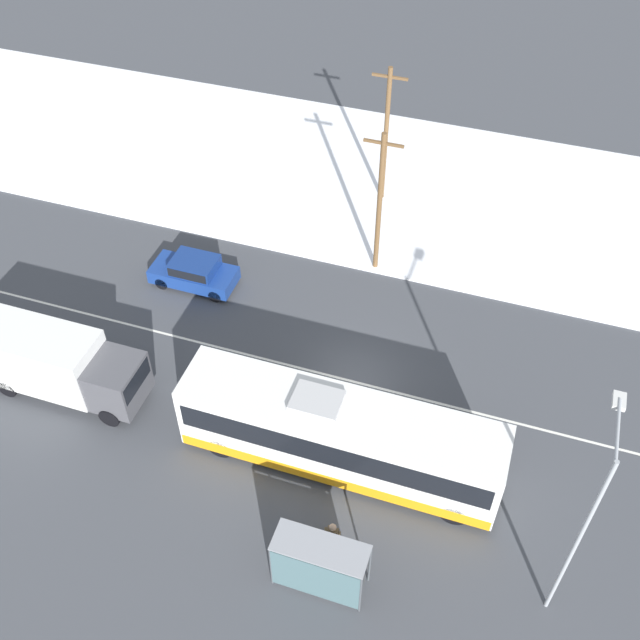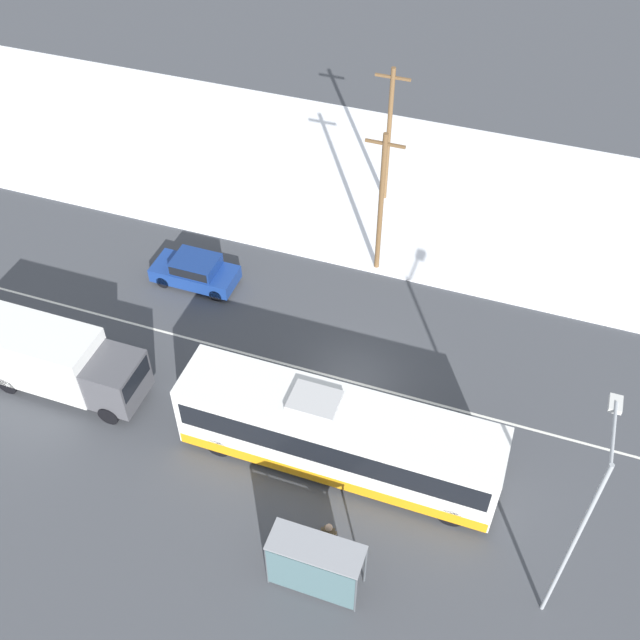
{
  "view_description": "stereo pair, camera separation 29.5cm",
  "coord_description": "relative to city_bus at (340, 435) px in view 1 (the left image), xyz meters",
  "views": [
    {
      "loc": [
        5.16,
        -19.97,
        24.59
      ],
      "look_at": [
        -2.1,
        1.75,
        1.4
      ],
      "focal_mm": 42.0,
      "sensor_mm": 36.0,
      "label": 1
    },
    {
      "loc": [
        5.44,
        -19.88,
        24.59
      ],
      "look_at": [
        -2.1,
        1.75,
        1.4
      ],
      "focal_mm": 42.0,
      "sensor_mm": 36.0,
      "label": 2
    }
  ],
  "objects": [
    {
      "name": "utility_pole_snowlot",
      "position": [
        -2.95,
        17.14,
        2.29
      ],
      "size": [
        1.8,
        0.24,
        7.67
      ],
      "color": "brown",
      "rests_on": "ground_plane"
    },
    {
      "name": "city_bus",
      "position": [
        0.0,
        0.0,
        0.0
      ],
      "size": [
        12.16,
        2.57,
        3.54
      ],
      "color": "white",
      "rests_on": "ground_plane"
    },
    {
      "name": "ground_plane",
      "position": [
        -0.63,
        4.06,
        -1.73
      ],
      "size": [
        120.0,
        120.0,
        0.0
      ],
      "primitive_type": "plane",
      "color": "#424449"
    },
    {
      "name": "bus_shelter",
      "position": [
        0.85,
        -5.13,
        -0.04
      ],
      "size": [
        3.17,
        1.2,
        2.4
      ],
      "color": "gray",
      "rests_on": "ground_plane"
    },
    {
      "name": "lane_marking_center",
      "position": [
        -0.63,
        4.06,
        -1.72
      ],
      "size": [
        60.0,
        0.12,
        0.0
      ],
      "color": "silver",
      "rests_on": "ground_plane"
    },
    {
      "name": "streetlamp",
      "position": [
        8.3,
        -2.78,
        3.54
      ],
      "size": [
        0.36,
        2.63,
        8.48
      ],
      "color": "#9EA3A8",
      "rests_on": "ground_plane"
    },
    {
      "name": "snow_lot",
      "position": [
        -0.63,
        18.41,
        -1.67
      ],
      "size": [
        80.0,
        14.69,
        0.12
      ],
      "color": "white",
      "rests_on": "ground_plane"
    },
    {
      "name": "box_truck",
      "position": [
        -12.24,
        -0.17,
        -0.03
      ],
      "size": [
        7.44,
        2.3,
        3.07
      ],
      "color": "silver",
      "rests_on": "ground_plane"
    },
    {
      "name": "utility_pole_roadside",
      "position": [
        -1.73,
        11.47,
        2.26
      ],
      "size": [
        1.8,
        0.24,
        7.59
      ],
      "color": "brown",
      "rests_on": "ground_plane"
    },
    {
      "name": "sedan_car",
      "position": [
        -9.67,
        7.57,
        -0.91
      ],
      "size": [
        4.09,
        1.8,
        1.51
      ],
      "rotation": [
        0.0,
        0.0,
        3.14
      ],
      "color": "navy",
      "rests_on": "ground_plane"
    },
    {
      "name": "pedestrian_at_stop",
      "position": [
        0.86,
        -3.57,
        -0.73
      ],
      "size": [
        0.59,
        0.26,
        1.63
      ],
      "color": "#23232D",
      "rests_on": "ground_plane"
    }
  ]
}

